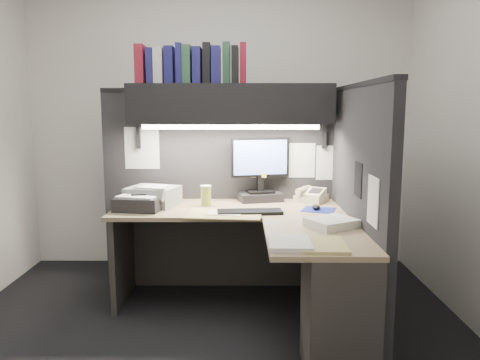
# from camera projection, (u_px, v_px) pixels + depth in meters

# --- Properties ---
(floor) EXTENTS (3.50, 3.50, 0.00)m
(floor) POSITION_uv_depth(u_px,v_px,m) (210.00, 334.00, 3.07)
(floor) COLOR black
(floor) RESTS_ON ground
(wall_back) EXTENTS (3.50, 0.04, 2.70)m
(wall_back) POSITION_uv_depth(u_px,v_px,m) (219.00, 121.00, 4.35)
(wall_back) COLOR white
(wall_back) RESTS_ON floor
(wall_front) EXTENTS (3.50, 0.04, 2.70)m
(wall_front) POSITION_uv_depth(u_px,v_px,m) (172.00, 147.00, 1.38)
(wall_front) COLOR white
(wall_front) RESTS_ON floor
(partition_back) EXTENTS (1.90, 0.06, 1.60)m
(partition_back) POSITION_uv_depth(u_px,v_px,m) (220.00, 190.00, 3.87)
(partition_back) COLOR black
(partition_back) RESTS_ON floor
(partition_right) EXTENTS (0.06, 1.50, 1.60)m
(partition_right) POSITION_uv_depth(u_px,v_px,m) (357.00, 209.00, 3.12)
(partition_right) COLOR black
(partition_right) RESTS_ON floor
(desk) EXTENTS (1.70, 1.53, 0.73)m
(desk) POSITION_uv_depth(u_px,v_px,m) (275.00, 269.00, 3.00)
(desk) COLOR #957F5E
(desk) RESTS_ON floor
(overhead_shelf) EXTENTS (1.55, 0.34, 0.30)m
(overhead_shelf) POSITION_uv_depth(u_px,v_px,m) (231.00, 104.00, 3.59)
(overhead_shelf) COLOR black
(overhead_shelf) RESTS_ON partition_back
(task_light_tube) EXTENTS (1.32, 0.04, 0.04)m
(task_light_tube) POSITION_uv_depth(u_px,v_px,m) (230.00, 127.00, 3.47)
(task_light_tube) COLOR white
(task_light_tube) RESTS_ON overhead_shelf
(monitor) EXTENTS (0.47, 0.28, 0.51)m
(monitor) POSITION_uv_depth(u_px,v_px,m) (260.00, 176.00, 3.74)
(monitor) COLOR black
(monitor) RESTS_ON desk
(keyboard) EXTENTS (0.47, 0.19, 0.02)m
(keyboard) POSITION_uv_depth(u_px,v_px,m) (250.00, 212.00, 3.31)
(keyboard) COLOR black
(keyboard) RESTS_ON desk
(mousepad) EXTENTS (0.28, 0.27, 0.00)m
(mousepad) POSITION_uv_depth(u_px,v_px,m) (319.00, 210.00, 3.42)
(mousepad) COLOR navy
(mousepad) RESTS_ON desk
(mouse) EXTENTS (0.06, 0.10, 0.04)m
(mouse) POSITION_uv_depth(u_px,v_px,m) (316.00, 207.00, 3.42)
(mouse) COLOR black
(mouse) RESTS_ON mousepad
(telephone) EXTENTS (0.30, 0.30, 0.09)m
(telephone) POSITION_uv_depth(u_px,v_px,m) (311.00, 196.00, 3.73)
(telephone) COLOR beige
(telephone) RESTS_ON desk
(coffee_cup) EXTENTS (0.10, 0.10, 0.15)m
(coffee_cup) POSITION_uv_depth(u_px,v_px,m) (206.00, 196.00, 3.56)
(coffee_cup) COLOR #C8BD50
(coffee_cup) RESTS_ON desk
(printer) EXTENTS (0.43, 0.39, 0.14)m
(printer) POSITION_uv_depth(u_px,v_px,m) (153.00, 196.00, 3.59)
(printer) COLOR gray
(printer) RESTS_ON desk
(notebook_stack) EXTENTS (0.37, 0.32, 0.10)m
(notebook_stack) POSITION_uv_depth(u_px,v_px,m) (140.00, 203.00, 3.43)
(notebook_stack) COLOR black
(notebook_stack) RESTS_ON desk
(open_folder) EXTENTS (0.55, 0.39, 0.01)m
(open_folder) POSITION_uv_depth(u_px,v_px,m) (225.00, 214.00, 3.28)
(open_folder) COLOR tan
(open_folder) RESTS_ON desk
(paper_stack_a) EXTENTS (0.36, 0.34, 0.05)m
(paper_stack_a) POSITION_uv_depth(u_px,v_px,m) (332.00, 223.00, 2.93)
(paper_stack_a) COLOR white
(paper_stack_a) RESTS_ON desk
(paper_stack_b) EXTENTS (0.24, 0.29, 0.03)m
(paper_stack_b) POSITION_uv_depth(u_px,v_px,m) (290.00, 243.00, 2.52)
(paper_stack_b) COLOR white
(paper_stack_b) RESTS_ON desk
(manila_stack) EXTENTS (0.25, 0.32, 0.02)m
(manila_stack) POSITION_uv_depth(u_px,v_px,m) (323.00, 245.00, 2.51)
(manila_stack) COLOR tan
(manila_stack) RESTS_ON desk
(binder_row) EXTENTS (0.83, 0.26, 0.30)m
(binder_row) POSITION_uv_depth(u_px,v_px,m) (192.00, 65.00, 3.54)
(binder_row) COLOR maroon
(binder_row) RESTS_ON overhead_shelf
(pinned_papers) EXTENTS (1.76, 1.31, 0.51)m
(pinned_papers) POSITION_uv_depth(u_px,v_px,m) (270.00, 165.00, 3.47)
(pinned_papers) COLOR white
(pinned_papers) RESTS_ON partition_back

